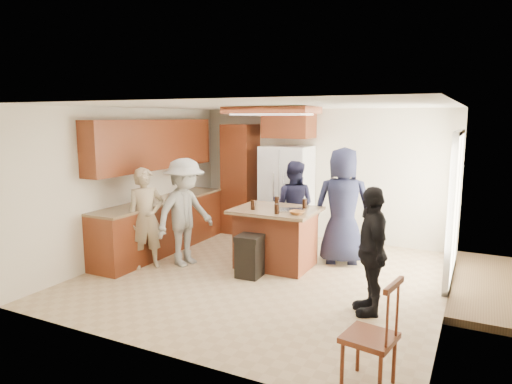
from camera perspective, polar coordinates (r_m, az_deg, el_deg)
The scene contains 12 objects.
person_front_left at distance 7.29m, azimuth -13.59°, elevation -3.22°, with size 0.58×0.42×1.58m, color tan.
person_behind_left at distance 8.13m, azimuth 4.68°, elevation -1.67°, with size 0.77×0.48×1.59m, color #1C1C38.
person_behind_right at distance 7.41m, azimuth 10.80°, elevation -1.72°, with size 0.92×0.60×1.88m, color #181A30.
person_side_right at distance 5.63m, azimuth 14.21°, elevation -7.12°, with size 0.91×0.46×1.55m, color black.
person_counter at distance 7.30m, azimuth -8.88°, elevation -2.53°, with size 1.10×0.51×1.71m, color gray.
left_cabinetry at distance 8.15m, azimuth -12.01°, elevation -0.65°, with size 0.64×3.00×2.30m.
back_wall_units at distance 9.11m, azimuth -0.49°, elevation 3.28°, with size 1.80×0.60×2.45m.
refrigerator at distance 8.77m, azimuth 3.84°, elevation -0.13°, with size 0.90×0.76×1.80m.
kitchen_island at distance 7.23m, azimuth 2.49°, elevation -5.64°, with size 1.28×1.03×0.93m.
island_items at distance 6.93m, azimuth 3.96°, elevation -2.10°, with size 0.89×0.67×0.15m.
trash_bin at distance 6.79m, azimuth -0.81°, elevation -7.99°, with size 0.38×0.38×0.63m.
spindle_chair at distance 4.26m, azimuth 14.27°, elevation -17.27°, with size 0.48×0.48×0.99m.
Camera 1 is at (2.78, -5.87, 2.34)m, focal length 32.00 mm.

